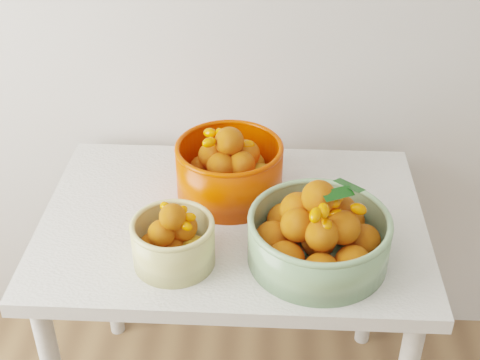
% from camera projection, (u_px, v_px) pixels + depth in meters
% --- Properties ---
extents(table, '(1.00, 0.70, 0.75)m').
position_uv_depth(table, '(233.00, 245.00, 1.80)').
color(table, silver).
rests_on(table, ground).
extents(bowl_cream, '(0.26, 0.26, 0.17)m').
position_uv_depth(bowl_cream, '(173.00, 241.00, 1.57)').
color(bowl_cream, '#C8BB75').
rests_on(bowl_cream, table).
extents(bowl_green, '(0.41, 0.41, 0.22)m').
position_uv_depth(bowl_green, '(318.00, 234.00, 1.57)').
color(bowl_green, gray).
rests_on(bowl_green, table).
extents(bowl_orange, '(0.34, 0.34, 0.21)m').
position_uv_depth(bowl_orange, '(230.00, 169.00, 1.79)').
color(bowl_orange, red).
rests_on(bowl_orange, table).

